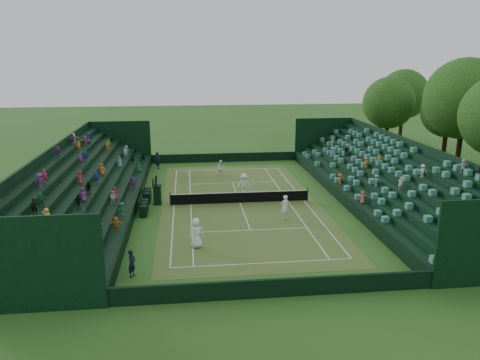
{
  "coord_description": "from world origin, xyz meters",
  "views": [
    {
      "loc": [
        -4.29,
        -37.19,
        12.0
      ],
      "look_at": [
        0.0,
        0.0,
        2.0
      ],
      "focal_mm": 35.0,
      "sensor_mm": 36.0,
      "label": 1
    }
  ],
  "objects_px": {
    "tennis_net": "(240,197)",
    "player_near_west": "(196,233)",
    "player_far_east": "(244,184)",
    "player_far_west": "(221,168)",
    "player_near_east": "(285,207)",
    "umpire_chair": "(157,192)"
  },
  "relations": [
    {
      "from": "player_near_west",
      "to": "player_near_east",
      "type": "distance_m",
      "value": 8.24
    },
    {
      "from": "player_near_east",
      "to": "player_far_west",
      "type": "height_order",
      "value": "player_near_east"
    },
    {
      "from": "player_near_west",
      "to": "player_far_west",
      "type": "relative_size",
      "value": 1.19
    },
    {
      "from": "tennis_net",
      "to": "player_far_east",
      "type": "distance_m",
      "value": 2.52
    },
    {
      "from": "player_near_west",
      "to": "player_near_east",
      "type": "relative_size",
      "value": 1.05
    },
    {
      "from": "player_near_east",
      "to": "player_far_west",
      "type": "relative_size",
      "value": 1.13
    },
    {
      "from": "player_far_east",
      "to": "player_far_west",
      "type": "bearing_deg",
      "value": 100.24
    },
    {
      "from": "player_far_east",
      "to": "player_near_east",
      "type": "bearing_deg",
      "value": -73.26
    },
    {
      "from": "player_near_west",
      "to": "player_near_east",
      "type": "bearing_deg",
      "value": -140.91
    },
    {
      "from": "tennis_net",
      "to": "player_near_east",
      "type": "distance_m",
      "value": 5.2
    },
    {
      "from": "umpire_chair",
      "to": "player_far_east",
      "type": "bearing_deg",
      "value": 14.66
    },
    {
      "from": "umpire_chair",
      "to": "player_far_west",
      "type": "height_order",
      "value": "umpire_chair"
    },
    {
      "from": "umpire_chair",
      "to": "player_far_east",
      "type": "height_order",
      "value": "umpire_chair"
    },
    {
      "from": "player_far_west",
      "to": "player_far_east",
      "type": "xyz_separation_m",
      "value": [
        1.51,
        -6.95,
        0.14
      ]
    },
    {
      "from": "player_near_east",
      "to": "player_near_west",
      "type": "bearing_deg",
      "value": 9.78
    },
    {
      "from": "tennis_net",
      "to": "player_near_west",
      "type": "bearing_deg",
      "value": -113.18
    },
    {
      "from": "umpire_chair",
      "to": "player_near_west",
      "type": "bearing_deg",
      "value": -72.25
    },
    {
      "from": "player_near_east",
      "to": "umpire_chair",
      "type": "bearing_deg",
      "value": -50.78
    },
    {
      "from": "umpire_chair",
      "to": "player_near_west",
      "type": "xyz_separation_m",
      "value": [
        3.02,
        -9.42,
        -0.07
      ]
    },
    {
      "from": "umpire_chair",
      "to": "player_near_east",
      "type": "relative_size",
      "value": 1.33
    },
    {
      "from": "umpire_chair",
      "to": "player_near_east",
      "type": "distance_m",
      "value": 10.86
    },
    {
      "from": "player_near_east",
      "to": "player_far_east",
      "type": "bearing_deg",
      "value": -96.26
    }
  ]
}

